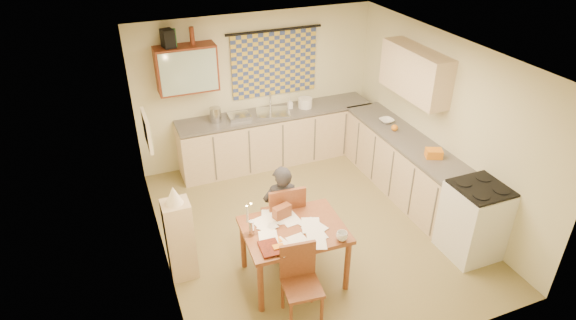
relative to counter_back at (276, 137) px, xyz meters
name	(u,v)px	position (x,y,z in m)	size (l,w,h in m)	color
floor	(311,228)	(-0.22, -1.95, -0.46)	(4.00, 4.50, 0.02)	olive
ceiling	(316,53)	(-0.22, -1.95, 2.06)	(4.00, 4.50, 0.02)	white
wall_back	(257,89)	(-0.22, 0.31, 0.80)	(4.00, 0.02, 2.50)	beige
wall_front	(418,261)	(-0.22, -4.21, 0.80)	(4.00, 0.02, 2.50)	beige
wall_left	(154,181)	(-2.23, -1.95, 0.80)	(0.02, 4.50, 2.50)	beige
wall_right	(443,124)	(1.79, -1.95, 0.80)	(0.02, 4.50, 2.50)	beige
window_blind	(274,64)	(0.08, 0.27, 1.20)	(1.45, 0.03, 1.05)	navy
curtain_rod	(274,30)	(0.08, 0.25, 1.75)	(0.04, 0.04, 1.60)	black
wall_cabinet	(187,69)	(-1.37, 0.13, 1.35)	(0.90, 0.34, 0.70)	#5A2311
wall_cabinet_glass	(189,72)	(-1.37, -0.04, 1.35)	(0.84, 0.02, 0.64)	#99B2A5
upper_cabinet_right	(415,73)	(1.61, -1.40, 1.40)	(0.34, 1.30, 0.70)	tan
framed_print	(147,131)	(-2.19, -1.55, 1.25)	(0.04, 0.50, 0.40)	#F2E3CE
print_canvas	(149,130)	(-2.16, -1.55, 1.25)	(0.01, 0.42, 0.32)	silver
counter_back	(276,137)	(0.00, 0.00, 0.00)	(3.30, 0.62, 0.92)	tan
counter_right	(409,169)	(1.48, -1.74, 0.00)	(0.62, 2.95, 0.92)	tan
stove	(474,220)	(1.48, -3.18, 0.05)	(0.65, 0.65, 1.01)	white
sink	(273,115)	(-0.06, 0.00, 0.43)	(0.55, 0.45, 0.10)	silver
tap	(270,100)	(-0.03, 0.18, 0.61)	(0.03, 0.03, 0.28)	silver
dish_rack	(239,116)	(-0.63, 0.00, 0.50)	(0.35, 0.30, 0.06)	silver
kettle	(215,115)	(-1.02, 0.00, 0.59)	(0.18, 0.18, 0.24)	silver
mixing_bowl	(305,103)	(0.52, 0.00, 0.55)	(0.24, 0.24, 0.16)	white
soap_bottle	(290,104)	(0.27, 0.05, 0.55)	(0.08, 0.08, 0.17)	white
bowl	(387,121)	(1.48, -1.02, 0.50)	(0.23, 0.23, 0.05)	white
orange_bag	(434,153)	(1.48, -2.23, 0.53)	(0.22, 0.16, 0.12)	orange
fruit_orange	(395,128)	(1.43, -1.32, 0.52)	(0.10, 0.10, 0.10)	orange
speaker	(168,38)	(-1.59, 0.13, 1.83)	(0.16, 0.20, 0.26)	black
bottle_green	(174,38)	(-1.50, 0.13, 1.83)	(0.07, 0.07, 0.26)	#195926
bottle_brown	(192,36)	(-1.24, 0.13, 1.83)	(0.07, 0.07, 0.26)	#5A2311
dining_table	(294,253)	(-0.83, -2.77, -0.07)	(1.21, 0.94, 0.75)	brown
chair_far	(283,228)	(-0.74, -2.20, -0.13)	(0.50, 0.50, 1.02)	brown
chair_near	(301,297)	(-0.98, -3.35, -0.18)	(0.45, 0.45, 0.89)	brown
person	(282,210)	(-0.78, -2.24, 0.18)	(0.51, 0.38, 1.27)	black
shelf_stand	(180,240)	(-2.06, -2.21, 0.08)	(0.32, 0.30, 1.06)	tan
lampshade	(174,195)	(-2.06, -2.21, 0.72)	(0.20, 0.20, 0.22)	#F2E3CE
letter_rack	(282,212)	(-0.88, -2.52, 0.38)	(0.22, 0.10, 0.16)	brown
mug	(342,236)	(-0.41, -3.16, 0.35)	(0.16, 0.16, 0.10)	white
magazine	(260,250)	(-1.32, -3.00, 0.31)	(0.23, 0.30, 0.03)	maroon
book	(264,240)	(-1.22, -2.85, 0.31)	(0.20, 0.25, 0.02)	orange
orange_box	(278,247)	(-1.12, -3.03, 0.32)	(0.12, 0.08, 0.04)	orange
eyeglasses	(314,240)	(-0.70, -3.05, 0.31)	(0.13, 0.04, 0.02)	black
candle_holder	(252,228)	(-1.31, -2.68, 0.39)	(0.06, 0.06, 0.18)	silver
candle	(247,214)	(-1.35, -2.68, 0.59)	(0.02, 0.02, 0.22)	white
candle_flame	(251,204)	(-1.30, -2.68, 0.71)	(0.02, 0.02, 0.02)	#FFCC66
papers	(290,229)	(-0.88, -2.77, 0.31)	(0.85, 0.97, 0.02)	white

